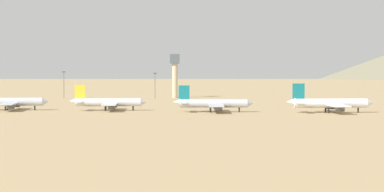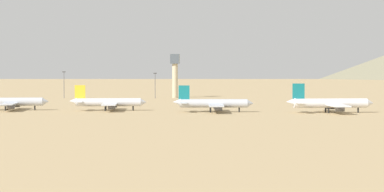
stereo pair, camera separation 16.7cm
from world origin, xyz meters
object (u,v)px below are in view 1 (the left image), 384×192
(light_pole_west, at_px, (155,84))
(parked_jet_red_1, at_px, (9,102))
(parked_jet_teal_3, at_px, (213,103))
(parked_jet_teal_4, at_px, (330,103))
(control_tower, at_px, (175,71))
(light_pole_mid, at_px, (64,83))
(parked_jet_yellow_2, at_px, (108,102))

(light_pole_west, bearing_deg, parked_jet_red_1, -113.41)
(parked_jet_teal_3, height_order, parked_jet_teal_4, parked_jet_teal_4)
(parked_jet_teal_3, bearing_deg, parked_jet_red_1, 172.43)
(control_tower, relative_size, light_pole_mid, 1.65)
(parked_jet_yellow_2, relative_size, light_pole_mid, 2.09)
(parked_jet_teal_4, bearing_deg, parked_jet_red_1, 169.05)
(control_tower, distance_m, light_pole_mid, 64.35)
(light_pole_west, bearing_deg, light_pole_mid, -177.79)
(parked_jet_yellow_2, distance_m, control_tower, 121.19)
(parked_jet_teal_4, relative_size, control_tower, 1.38)
(parked_jet_teal_4, bearing_deg, control_tower, 111.97)
(parked_jet_yellow_2, bearing_deg, control_tower, 75.12)
(parked_jet_red_1, height_order, parked_jet_teal_3, parked_jet_red_1)
(parked_jet_teal_4, bearing_deg, parked_jet_teal_3, 170.74)
(parked_jet_yellow_2, height_order, parked_jet_teal_4, parked_jet_teal_4)
(control_tower, distance_m, light_pole_west, 14.80)
(parked_jet_teal_4, bearing_deg, parked_jet_yellow_2, 167.24)
(light_pole_west, distance_m, light_pole_mid, 52.56)
(parked_jet_teal_4, xyz_separation_m, light_pole_west, (-83.30, 119.90, 4.69))
(parked_jet_yellow_2, xyz_separation_m, parked_jet_teal_3, (43.85, -6.74, 0.05))
(parked_jet_red_1, height_order, parked_jet_teal_4, parked_jet_teal_4)
(parked_jet_yellow_2, bearing_deg, parked_jet_teal_3, -15.20)
(parked_jet_red_1, xyz_separation_m, parked_jet_teal_4, (131.95, -7.52, 0.24))
(control_tower, height_order, light_pole_mid, control_tower)
(parked_jet_teal_3, xyz_separation_m, parked_jet_teal_4, (46.30, -1.27, 0.30))
(parked_jet_red_1, relative_size, parked_jet_teal_4, 0.94)
(light_pole_west, bearing_deg, parked_jet_yellow_2, -93.50)
(parked_jet_teal_3, distance_m, parked_jet_teal_4, 46.32)
(control_tower, bearing_deg, parked_jet_yellow_2, -98.42)
(parked_jet_teal_3, distance_m, light_pole_mid, 147.10)
(parked_jet_teal_3, bearing_deg, light_pole_west, 103.92)
(light_pole_mid, bearing_deg, control_tower, 8.48)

